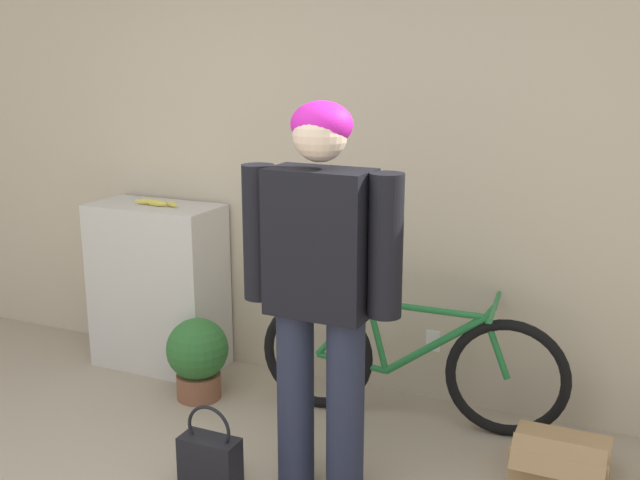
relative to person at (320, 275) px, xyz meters
The scene contains 8 objects.
wall_back 1.21m from the person, 107.08° to the left, with size 8.00×0.07×2.60m.
side_shelf 1.79m from the person, 149.88° to the left, with size 0.80×0.41×1.03m.
person is the anchor object (origin of this frame).
bicycle 1.04m from the person, 78.28° to the left, with size 1.64×0.46×0.70m.
banana 1.68m from the person, 149.84° to the left, with size 0.31×0.09×0.04m.
handbag 1.00m from the person, 156.04° to the right, with size 0.27×0.13×0.40m.
cardboard_box 1.44m from the person, 28.24° to the left, with size 0.43×0.36×0.24m.
potted_plant 1.37m from the person, 151.37° to the left, with size 0.35×0.35×0.47m.
Camera 1 is at (1.59, -1.63, 1.90)m, focal length 42.00 mm.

